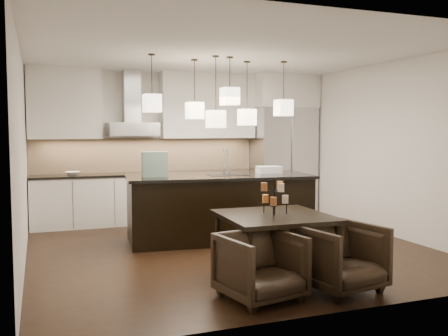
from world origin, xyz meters
name	(u,v)px	position (x,y,z in m)	size (l,w,h in m)	color
floor	(229,249)	(0.00, 0.00, -0.01)	(5.50, 5.50, 0.02)	black
ceiling	(229,52)	(0.00, 0.00, 2.81)	(5.50, 5.50, 0.02)	white
wall_back	(178,146)	(0.00, 2.76, 1.40)	(5.50, 0.02, 2.80)	silver
wall_front	(337,164)	(0.00, -2.76, 1.40)	(5.50, 0.02, 2.80)	silver
wall_left	(21,155)	(-2.76, 0.00, 1.40)	(0.02, 5.50, 2.80)	silver
wall_right	(387,149)	(2.76, 0.00, 1.40)	(0.02, 5.50, 2.80)	silver
refrigerator	(283,161)	(2.10, 2.38, 1.07)	(1.20, 0.72, 2.15)	#B7B7BA
fridge_panel	(284,92)	(2.10, 2.38, 2.47)	(1.26, 0.72, 0.65)	silver
lower_cabinets	(151,198)	(-0.62, 2.43, 0.44)	(4.21, 0.62, 0.88)	silver
countertop	(150,174)	(-0.62, 2.43, 0.90)	(4.21, 0.66, 0.04)	black
backsplash	(147,155)	(-0.62, 2.73, 1.24)	(4.21, 0.02, 0.63)	#D2B087
upper_cab_left	(64,103)	(-2.10, 2.57, 2.17)	(1.25, 0.35, 1.25)	silver
upper_cab_right	(208,106)	(0.55, 2.57, 2.17)	(1.86, 0.35, 1.25)	silver
hood_canopy	(133,129)	(-0.93, 2.48, 1.72)	(0.90, 0.52, 0.24)	#B7B7BA
hood_chimney	(131,97)	(-0.93, 2.59, 2.32)	(0.30, 0.28, 0.96)	#B7B7BA
fruit_bowl	(73,173)	(-2.00, 2.38, 0.95)	(0.26, 0.26, 0.06)	silver
island_body	(219,209)	(0.06, 0.59, 0.48)	(2.75, 1.10, 0.97)	black
island_top	(219,176)	(0.06, 0.59, 0.99)	(2.84, 1.19, 0.04)	black
faucet	(224,161)	(0.18, 0.69, 1.22)	(0.11, 0.26, 0.42)	silver
tote_bag	(155,164)	(-0.94, 0.65, 1.20)	(0.37, 0.20, 0.37)	#1F5840
food_container	(269,170)	(0.93, 0.61, 1.07)	(0.37, 0.26, 0.11)	silver
dining_table	(274,245)	(0.01, -1.47, 0.36)	(1.21, 1.21, 0.73)	black
candelabra	(275,196)	(0.01, -1.47, 0.94)	(0.35, 0.35, 0.43)	black
candle_a	(285,199)	(0.14, -1.47, 0.90)	(0.07, 0.07, 0.10)	beige
candle_b	(265,199)	(-0.06, -1.35, 0.90)	(0.07, 0.07, 0.10)	orange
candle_c	(273,201)	(-0.06, -1.58, 0.90)	(0.07, 0.07, 0.10)	brown
candle_d	(280,185)	(0.12, -1.38, 1.05)	(0.07, 0.07, 0.10)	orange
candle_e	(264,187)	(-0.12, -1.44, 1.05)	(0.07, 0.07, 0.10)	brown
candle_f	(281,188)	(0.02, -1.59, 1.05)	(0.07, 0.07, 0.10)	beige
armchair_left	(261,267)	(-0.50, -2.18, 0.34)	(0.73, 0.75, 0.68)	black
armchair_right	(340,257)	(0.42, -2.21, 0.36)	(0.77, 0.79, 0.72)	black
pendant_a	(152,103)	(-0.99, 0.52, 2.09)	(0.24, 0.24, 0.26)	beige
pendant_b	(195,111)	(-0.25, 0.84, 2.01)	(0.24, 0.24, 0.26)	beige
pendant_c	(230,96)	(0.16, 0.38, 2.21)	(0.24, 0.24, 0.26)	beige
pendant_d	(247,117)	(0.61, 0.77, 1.91)	(0.24, 0.24, 0.26)	beige
pendant_e	(283,108)	(1.15, 0.56, 2.06)	(0.24, 0.24, 0.26)	beige
pendant_f	(216,119)	(-0.07, 0.36, 1.87)	(0.24, 0.24, 0.26)	beige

